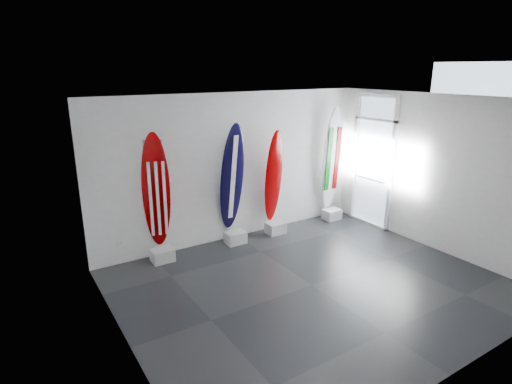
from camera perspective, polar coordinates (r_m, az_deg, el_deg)
floor at (r=7.10m, az=7.67°, el=-12.53°), size 6.00×6.00×0.00m
ceiling at (r=6.23m, az=8.75°, el=12.36°), size 6.00×6.00×0.00m
wall_back at (r=8.49m, az=-2.82°, el=3.38°), size 6.00×0.00×6.00m
wall_front at (r=5.02m, az=27.15°, el=-8.11°), size 6.00×0.00×6.00m
wall_left at (r=5.19m, az=-18.14°, el=-6.26°), size 0.00×5.00×5.00m
wall_right at (r=8.71m, az=23.40°, el=2.35°), size 0.00×5.00×5.00m
display_block_usa at (r=7.97m, az=-12.68°, el=-8.44°), size 0.40×0.30×0.24m
surfboard_usa at (r=7.64m, az=-13.51°, el=0.08°), size 0.57×0.47×2.18m
display_block_navy at (r=8.56m, az=-2.83°, el=-6.25°), size 0.40×0.30×0.24m
surfboard_navy at (r=8.24m, az=-3.30°, el=1.90°), size 0.51×0.47×2.24m
display_block_swiss at (r=9.05m, az=2.71°, el=-4.92°), size 0.40×0.30×0.24m
surfboard_swiss at (r=8.78m, az=2.43°, el=2.10°), size 0.48×0.33×2.01m
display_block_italy at (r=10.02m, az=10.32°, el=-3.02°), size 0.40×0.30×0.24m
surfboard_italy at (r=9.73m, az=10.33°, el=4.47°), size 0.55×0.25×2.40m
wall_outlet at (r=7.97m, az=-18.21°, el=-7.08°), size 0.09×0.02×0.13m
glass_door at (r=9.63m, az=15.70°, el=3.91°), size 0.12×1.16×2.85m
balcony at (r=10.85m, az=20.05°, el=-0.14°), size 2.80×2.20×1.20m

